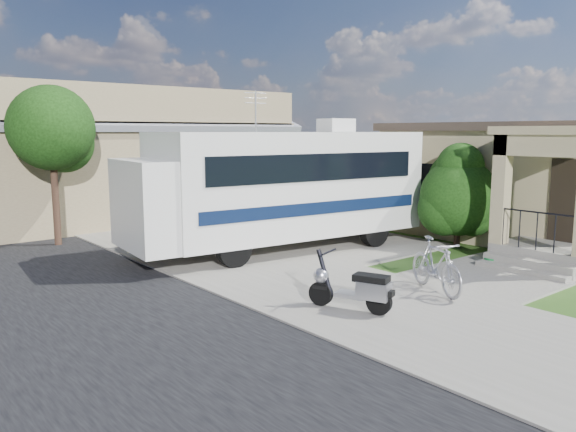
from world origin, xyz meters
TOP-DOWN VIEW (x-y plane):
  - ground at (0.00, 0.00)m, footprint 120.00×120.00m
  - sidewalk_slab at (-1.00, 10.00)m, footprint 4.00×80.00m
  - driveway_slab at (1.50, 4.50)m, footprint 7.00×6.00m
  - walk_slab at (3.00, -1.00)m, footprint 4.00×3.00m
  - house at (8.88, 1.43)m, footprint 9.47×7.80m
  - warehouse at (0.00, 13.97)m, footprint 12.50×8.40m
  - street_tree_a at (-3.70, 9.05)m, footprint 2.44×2.40m
  - motorhome at (0.72, 4.33)m, footprint 8.56×3.45m
  - shrub at (5.07, 1.61)m, footprint 2.42×2.31m
  - scooter at (-1.66, -0.82)m, footprint 0.86×1.57m
  - bicycle at (0.47, -1.00)m, footprint 1.18×1.89m
  - garden_hose at (3.63, -0.38)m, footprint 0.38×0.38m

SIDE VIEW (x-z plane):
  - ground at x=0.00m, z-range 0.00..0.00m
  - driveway_slab at x=1.50m, z-range 0.00..0.05m
  - walk_slab at x=3.00m, z-range 0.00..0.05m
  - sidewalk_slab at x=-1.00m, z-range 0.00..0.06m
  - garden_hose at x=3.63m, z-range 0.00..0.17m
  - scooter at x=-1.66m, z-range -0.06..1.02m
  - bicycle at x=0.47m, z-range 0.00..1.10m
  - shrub at x=5.07m, z-range 0.03..3.00m
  - house at x=8.88m, z-range 0.00..3.55m
  - motorhome at x=0.72m, z-range -0.30..3.97m
  - warehouse at x=0.00m, z-range -0.53..4.51m
  - street_tree_a at x=-3.70m, z-range 0.96..5.54m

